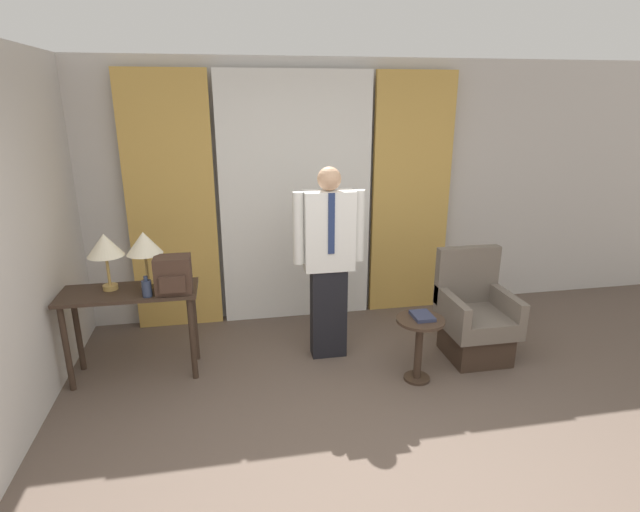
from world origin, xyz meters
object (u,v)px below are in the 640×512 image
at_px(desk, 131,307).
at_px(table_lamp_right, 144,245).
at_px(backpack, 173,275).
at_px(side_table, 419,339).
at_px(armchair, 475,320).
at_px(table_lamp_left, 105,247).
at_px(bottle_near_edge, 147,288).
at_px(book, 422,316).
at_px(person, 329,257).

bearing_deg(desk, table_lamp_right, 21.47).
height_order(backpack, side_table, backpack).
height_order(table_lamp_right, armchair, table_lamp_right).
bearing_deg(backpack, armchair, -2.63).
relative_size(table_lamp_left, armchair, 0.49).
bearing_deg(side_table, desk, 166.98).
relative_size(bottle_near_edge, book, 0.80).
relative_size(desk, side_table, 1.95).
xyz_separation_m(armchair, book, (-0.65, -0.30, 0.23)).
relative_size(table_lamp_right, armchair, 0.49).
relative_size(backpack, side_table, 0.54).
distance_m(table_lamp_left, backpack, 0.60).
xyz_separation_m(person, book, (0.68, -0.56, -0.38)).
relative_size(table_lamp_right, bottle_near_edge, 2.78).
distance_m(table_lamp_right, bottle_near_edge, 0.37).
xyz_separation_m(table_lamp_right, backpack, (0.23, -0.16, -0.22)).
height_order(table_lamp_left, book, table_lamp_left).
relative_size(backpack, armchair, 0.31).
relative_size(desk, backpack, 3.64).
bearing_deg(table_lamp_right, desk, -158.53).
bearing_deg(backpack, table_lamp_right, 144.34).
bearing_deg(person, armchair, -10.99).
distance_m(table_lamp_left, armchair, 3.30).
distance_m(bottle_near_edge, armchair, 2.91).
distance_m(backpack, armchair, 2.72).
distance_m(table_lamp_right, backpack, 0.36).
bearing_deg(person, bottle_near_edge, -172.97).
bearing_deg(bottle_near_edge, armchair, -1.37).
bearing_deg(side_table, backpack, 167.39).
relative_size(desk, table_lamp_right, 2.30).
distance_m(backpack, book, 2.08).
xyz_separation_m(backpack, book, (2.01, -0.42, -0.35)).
xyz_separation_m(bottle_near_edge, backpack, (0.21, 0.05, 0.08)).
height_order(backpack, armchair, backpack).
xyz_separation_m(desk, table_lamp_left, (-0.15, 0.06, 0.52)).
xyz_separation_m(armchair, side_table, (-0.67, -0.32, 0.03)).
bearing_deg(person, table_lamp_right, 178.97).
bearing_deg(table_lamp_right, backpack, -35.66).
bearing_deg(armchair, desk, 175.75).
distance_m(person, book, 0.96).
xyz_separation_m(table_lamp_right, bottle_near_edge, (0.02, -0.22, -0.30)).
xyz_separation_m(table_lamp_right, person, (1.56, -0.03, -0.19)).
relative_size(table_lamp_left, side_table, 0.85).
height_order(desk, table_lamp_right, table_lamp_right).
relative_size(desk, bottle_near_edge, 6.41).
bearing_deg(armchair, book, -155.11).
height_order(desk, backpack, backpack).
bearing_deg(person, table_lamp_left, 179.14).
bearing_deg(side_table, table_lamp_right, 164.65).
xyz_separation_m(person, armchair, (1.33, -0.26, -0.61)).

